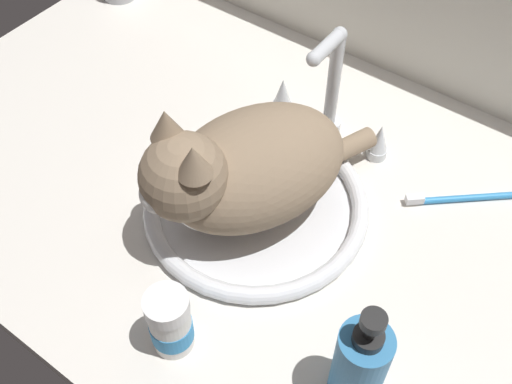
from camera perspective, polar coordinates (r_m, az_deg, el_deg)
countertop at (r=92.52cm, az=0.16°, el=-0.69°), size 123.21×73.31×3.00cm
sink_basin at (r=88.57cm, az=0.00°, el=-1.19°), size 32.67×32.67×2.48cm
faucet at (r=95.17cm, az=6.89°, el=8.59°), size 21.15×9.75×20.17cm
cat at (r=80.76cm, az=-1.46°, el=2.10°), size 26.55×35.78×19.50cm
pill_bottle at (r=74.89cm, az=-7.98°, el=-12.04°), size 5.37×5.37×10.19cm
soap_pump_bottle at (r=70.37cm, az=9.63°, el=-15.65°), size 6.01×6.01×17.94cm
toothbrush at (r=95.29cm, az=19.12°, el=-0.49°), size 15.53×13.66×1.70cm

